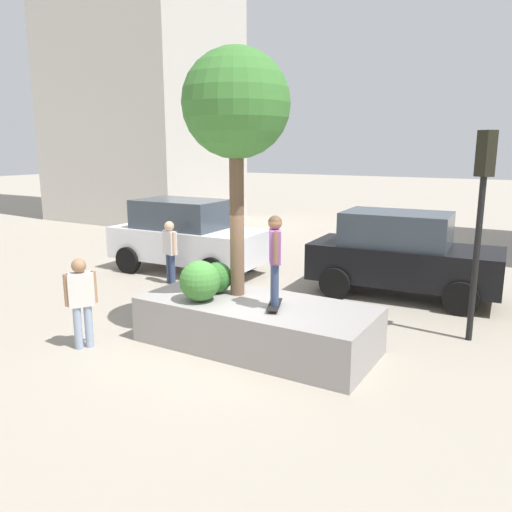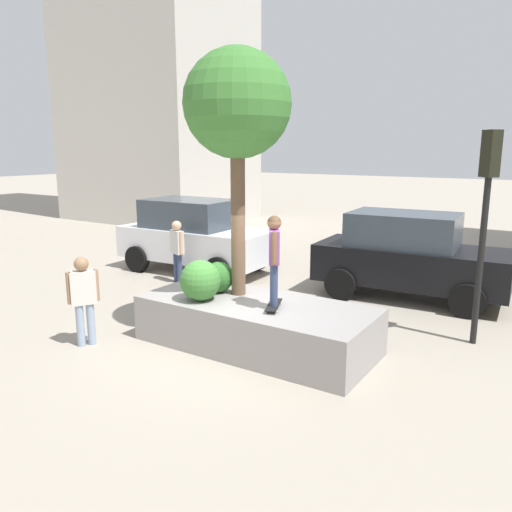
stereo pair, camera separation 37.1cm
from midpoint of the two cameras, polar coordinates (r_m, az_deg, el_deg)
ground_plane at (r=9.91m, az=-2.13°, el=-10.25°), size 120.00×120.00×0.00m
planter_ledge at (r=9.78m, az=1.10°, el=-7.75°), size 4.53×1.96×0.90m
plaza_tree at (r=9.78m, az=-1.01°, el=16.51°), size 2.04×2.04×4.70m
boxwood_shrub at (r=10.24m, az=-3.23°, el=-2.39°), size 0.62×0.62×0.62m
hedge_clump at (r=9.70m, az=-5.22°, el=-2.77°), size 0.79×0.79×0.79m
skateboard at (r=9.29m, az=3.16°, el=-5.57°), size 0.49×0.82×0.07m
skateboarder at (r=9.04m, az=3.23°, el=0.23°), size 0.39×0.49×1.63m
police_car at (r=15.67m, az=-6.32°, el=2.35°), size 4.86×2.39×2.23m
sedan_parked at (r=13.40m, az=17.61°, el=0.08°), size 4.80×2.44×2.18m
traffic_light_corner at (r=10.44m, az=25.56°, el=5.67°), size 0.37×0.37×4.09m
pedestrian_crossing at (r=14.36m, az=-8.16°, el=0.99°), size 0.57×0.36×1.78m
bystander_watching at (r=10.17m, az=-17.92°, el=-4.21°), size 0.42×0.52×1.76m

